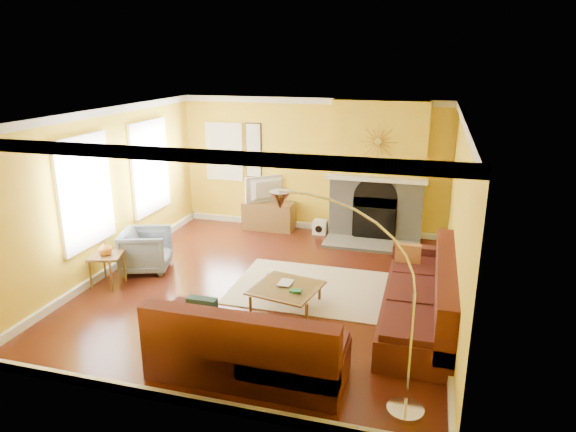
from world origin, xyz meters
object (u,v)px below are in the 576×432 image
(coffee_table, at_px, (286,298))
(media_console, at_px, (269,216))
(side_table, at_px, (108,270))
(arc_lamp, at_px, (350,307))
(armchair, at_px, (146,250))
(sectional_sofa, at_px, (324,293))

(coffee_table, height_order, media_console, media_console)
(media_console, distance_m, side_table, 3.70)
(arc_lamp, bearing_deg, media_console, 115.79)
(coffee_table, xyz_separation_m, armchair, (-2.66, 0.72, 0.18))
(sectional_sofa, height_order, side_table, sectional_sofa)
(coffee_table, bearing_deg, arc_lamp, -57.44)
(arc_lamp, bearing_deg, armchair, 146.20)
(sectional_sofa, height_order, media_console, sectional_sofa)
(armchair, height_order, arc_lamp, arc_lamp)
(sectional_sofa, relative_size, media_console, 3.44)
(sectional_sofa, xyz_separation_m, arc_lamp, (0.59, -1.60, 0.67))
(media_console, relative_size, arc_lamp, 0.47)
(armchair, relative_size, arc_lamp, 0.35)
(armchair, bearing_deg, media_console, -44.57)
(coffee_table, height_order, armchair, armchair)
(coffee_table, bearing_deg, armchair, 164.82)
(media_console, bearing_deg, arc_lamp, -64.21)
(coffee_table, xyz_separation_m, media_console, (-1.33, 3.35, 0.11))
(media_console, distance_m, arc_lamp, 5.84)
(coffee_table, bearing_deg, media_console, 111.69)
(armchair, height_order, side_table, armchair)
(coffee_table, xyz_separation_m, side_table, (-2.94, 0.02, 0.08))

